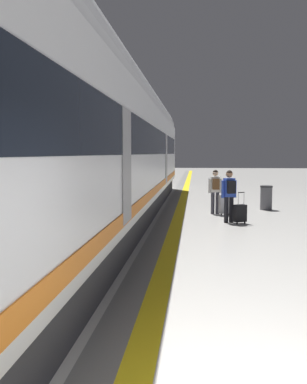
# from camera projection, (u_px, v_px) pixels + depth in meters

# --- Properties ---
(safety_line_strip) EXTENTS (0.36, 80.00, 0.01)m
(safety_line_strip) POSITION_uv_depth(u_px,v_px,m) (176.00, 225.00, 12.61)
(safety_line_strip) COLOR yellow
(safety_line_strip) RESTS_ON ground
(tactile_edge_band) EXTENTS (0.62, 80.00, 0.01)m
(tactile_edge_band) POSITION_uv_depth(u_px,v_px,m) (165.00, 225.00, 12.64)
(tactile_edge_band) COLOR slate
(tactile_edge_band) RESTS_ON ground
(high_speed_train) EXTENTS (2.94, 30.02, 4.97)m
(high_speed_train) POSITION_uv_depth(u_px,v_px,m) (102.00, 140.00, 12.15)
(high_speed_train) COLOR #38383D
(high_speed_train) RESTS_ON ground
(passenger_near) EXTENTS (0.48, 0.32, 1.55)m
(passenger_near) POSITION_uv_depth(u_px,v_px,m) (215.00, 188.00, 14.82)
(passenger_near) COLOR #383842
(passenger_near) RESTS_ON ground
(suitcase_near) EXTENTS (0.43, 0.34, 0.68)m
(suitcase_near) POSITION_uv_depth(u_px,v_px,m) (225.00, 204.00, 14.68)
(suitcase_near) COLOR #9E9EA3
(suitcase_near) RESTS_ON ground
(passenger_mid) EXTENTS (0.47, 0.39, 1.61)m
(passenger_mid) POSITION_uv_depth(u_px,v_px,m) (229.00, 192.00, 12.98)
(passenger_mid) COLOR black
(passenger_mid) RESTS_ON ground
(suitcase_mid) EXTENTS (0.44, 0.38, 0.97)m
(suitcase_mid) POSITION_uv_depth(u_px,v_px,m) (240.00, 213.00, 12.87)
(suitcase_mid) COLOR black
(suitcase_mid) RESTS_ON ground
(waste_bin) EXTENTS (0.46, 0.46, 0.91)m
(waste_bin) POSITION_uv_depth(u_px,v_px,m) (266.00, 198.00, 16.05)
(waste_bin) COLOR #4C4C51
(waste_bin) RESTS_ON ground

